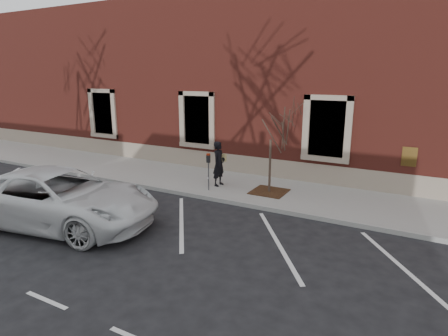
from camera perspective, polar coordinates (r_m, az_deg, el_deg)
The scene contains 10 objects.
ground at distance 13.66m, azimuth -1.21°, elevation -5.02°, with size 120.00×120.00×0.00m, color #28282B.
sidewalk_near at distance 15.10m, azimuth 2.09°, elevation -2.82°, with size 40.00×3.50×0.15m, color #9E9C94.
curb_near at distance 13.59m, azimuth -1.31°, elevation -4.79°, with size 40.00×0.12×0.15m, color #9E9E99.
parking_stripes at distance 11.92m, azimuth -6.51°, elevation -8.05°, with size 28.00×4.40×0.01m, color silver, non-canonical shape.
building_civic at distance 19.99m, azimuth 10.08°, elevation 12.58°, with size 40.00×8.62×8.00m.
man at distance 14.77m, azimuth -0.78°, elevation 0.66°, with size 0.65×0.43×1.78m, color black.
parking_meter at distance 14.12m, azimuth -2.39°, elevation 0.48°, with size 0.13×0.10×1.44m.
tree_grate at distance 14.26m, azimuth 6.89°, elevation -3.58°, with size 1.27×1.27×0.03m, color #432C15.
sapling at distance 13.70m, azimuth 7.20°, elevation 6.57°, with size 2.19×2.19×3.65m.
white_truck at distance 12.40m, azimuth -23.91°, elevation -4.18°, with size 2.81×6.11×1.70m, color white.
Camera 1 is at (6.41, -11.18, 4.51)m, focal length 30.00 mm.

